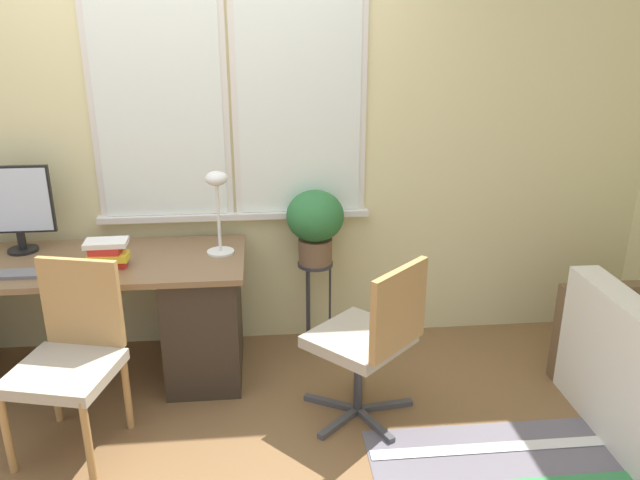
{
  "coord_description": "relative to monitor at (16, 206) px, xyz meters",
  "views": [
    {
      "loc": [
        0.41,
        -2.88,
        1.97
      ],
      "look_at": [
        0.71,
        0.17,
        0.86
      ],
      "focal_mm": 35.0,
      "sensor_mm": 36.0,
      "label": 1
    }
  ],
  "objects": [
    {
      "name": "desk_lamp",
      "position": [
        1.1,
        -0.13,
        0.07
      ],
      "size": [
        0.15,
        0.15,
        0.46
      ],
      "color": "white",
      "rests_on": "desk"
    },
    {
      "name": "plant_stand",
      "position": [
        1.65,
        0.07,
        -0.51
      ],
      "size": [
        0.21,
        0.21,
        0.56
      ],
      "color": "#333338",
      "rests_on": "ground_plane"
    },
    {
      "name": "desk_chair_wooden",
      "position": [
        0.42,
        -0.75,
        -0.51
      ],
      "size": [
        0.54,
        0.54,
        0.89
      ],
      "rotation": [
        0.0,
        0.0,
        -0.25
      ],
      "color": "#B2844C",
      "rests_on": "ground_plane"
    },
    {
      "name": "office_chair_swivel",
      "position": [
        1.85,
        -0.72,
        -0.52
      ],
      "size": [
        0.63,
        0.63,
        0.88
      ],
      "rotation": [
        0.0,
        0.0,
        3.9
      ],
      "color": "#47474C",
      "rests_on": "ground_plane"
    },
    {
      "name": "book_stack",
      "position": [
        0.53,
        -0.28,
        -0.19
      ],
      "size": [
        0.22,
        0.14,
        0.14
      ],
      "color": "red",
      "rests_on": "desk"
    },
    {
      "name": "ground_plane",
      "position": [
        0.93,
        -0.53,
        -0.98
      ],
      "size": [
        14.0,
        14.0,
        0.0
      ],
      "primitive_type": "plane",
      "color": "brown"
    },
    {
      "name": "monitor",
      "position": [
        0.0,
        0.0,
        0.0
      ],
      "size": [
        0.4,
        0.16,
        0.49
      ],
      "color": "black",
      "rests_on": "desk"
    },
    {
      "name": "wall_back_with_window",
      "position": [
        0.94,
        0.24,
        0.37
      ],
      "size": [
        9.0,
        0.12,
        2.7
      ],
      "color": "beige",
      "rests_on": "ground_plane"
    },
    {
      "name": "potted_plant",
      "position": [
        1.65,
        0.07,
        -0.16
      ],
      "size": [
        0.34,
        0.34,
        0.45
      ],
      "color": "brown",
      "rests_on": "plant_stand"
    },
    {
      "name": "mouse",
      "position": [
        0.29,
        -0.36,
        -0.25
      ],
      "size": [
        0.04,
        0.06,
        0.03
      ],
      "color": "black",
      "rests_on": "desk"
    },
    {
      "name": "desk",
      "position": [
        0.24,
        -0.18,
        -0.6
      ],
      "size": [
        1.99,
        0.69,
        0.72
      ],
      "color": "brown",
      "rests_on": "ground_plane"
    }
  ]
}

